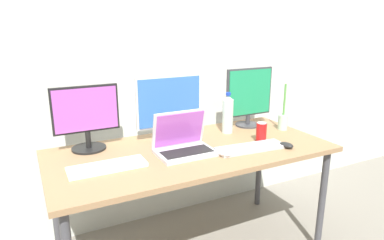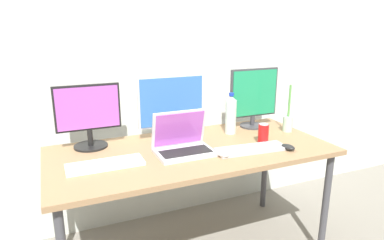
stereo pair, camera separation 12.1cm
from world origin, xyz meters
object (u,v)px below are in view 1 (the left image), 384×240
Objects in this scene: work_desk at (192,158)px; mouse_by_laptop at (286,145)px; keyboard_aux at (251,148)px; monitor_center at (169,106)px; monitor_left at (86,116)px; soda_can_near_keyboard at (261,132)px; mouse_by_keyboard at (223,152)px; monitor_right at (249,96)px; water_bottle at (228,114)px; laptop_silver at (183,143)px; bamboo_vase at (283,120)px; keyboard_main at (107,167)px.

mouse_by_laptop is (0.52, -0.25, 0.08)m from work_desk.
monitor_center is at bearing 133.35° from keyboard_aux.
monitor_left is 3.07× the size of soda_can_near_keyboard.
monitor_left reaches higher than mouse_by_keyboard.
work_desk is at bearing -157.27° from monitor_right.
water_bottle is at bearing 96.96° from mouse_by_laptop.
monitor_right is at bearing 22.90° from laptop_silver.
bamboo_vase reaches higher than soda_can_near_keyboard.
keyboard_aux is at bearing -7.16° from keyboard_main.
laptop_silver is at bearing -174.00° from bamboo_vase.
monitor_center is 1.58× the size of water_bottle.
laptop_silver is at bearing 146.59° from mouse_by_laptop.
keyboard_main is 3.78× the size of mouse_by_keyboard.
mouse_by_keyboard is (0.18, -0.15, -0.04)m from laptop_silver.
work_desk is 3.91× the size of keyboard_aux.
monitor_right is 4.62× the size of mouse_by_laptop.
laptop_silver is (0.48, -0.30, -0.15)m from monitor_left.
soda_can_near_keyboard is (-0.13, -0.33, -0.16)m from monitor_right.
keyboard_main is 0.85m from keyboard_aux.
monitor_right reaches higher than keyboard_aux.
monitor_right reaches higher than mouse_by_laptop.
soda_can_near_keyboard is (0.14, 0.09, 0.05)m from keyboard_aux.
monitor_center is at bearing 145.30° from soda_can_near_keyboard.
monitor_center is 0.59m from keyboard_aux.
mouse_by_laptop is at bearing -42.01° from monitor_center.
soda_can_near_keyboard is 0.38× the size of bamboo_vase.
monitor_center is at bearing 82.39° from laptop_silver.
soda_can_near_keyboard is (0.45, -0.08, 0.12)m from work_desk.
bamboo_vase is (0.44, 0.22, 0.06)m from keyboard_aux.
soda_can_near_keyboard is (0.98, -0.02, 0.05)m from keyboard_main.
bamboo_vase reaches higher than laptop_silver.
bamboo_vase is at bearing -49.80° from monitor_right.
keyboard_aux is 4.05× the size of mouse_by_keyboard.
monitor_right is 0.55m from keyboard_aux.
monitor_center is 0.62m from monitor_right.
monitor_right reaches higher than bamboo_vase.
laptop_silver is 0.24m from mouse_by_keyboard.
monitor_right is 1.29× the size of laptop_silver.
laptop_silver is at bearing -97.61° from monitor_center.
work_desk is 0.14m from laptop_silver.
bamboo_vase is at bearing 4.07° from work_desk.
monitor_left is 0.59m from laptop_silver.
mouse_by_laptop is at bearing -25.55° from monitor_left.
mouse_by_keyboard is (0.14, -0.44, -0.19)m from monitor_center.
monitor_center reaches higher than monitor_left.
mouse_by_laptop is 0.33× the size of water_bottle.
keyboard_main is at bearing -84.75° from monitor_left.
keyboard_main is at bearing 156.49° from mouse_by_laptop.
keyboard_main is 0.98m from soda_can_near_keyboard.
laptop_silver is 0.41m from keyboard_aux.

